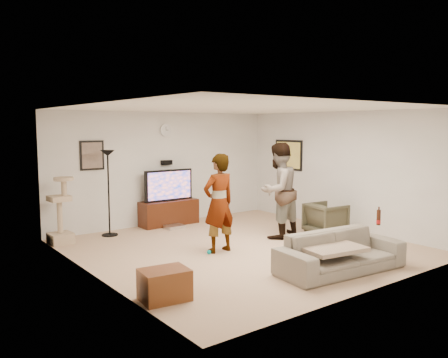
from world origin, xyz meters
TOP-DOWN VIEW (x-y plane):
  - floor at (0.00, 0.00)m, footprint 5.50×5.50m
  - ceiling at (0.00, 0.00)m, footprint 5.50×5.50m
  - wall_back at (0.00, 2.75)m, footprint 5.50×0.04m
  - wall_front at (0.00, -2.75)m, footprint 5.50×0.04m
  - wall_left at (-2.75, 0.00)m, footprint 0.04×5.50m
  - wall_right at (2.75, 0.00)m, footprint 0.04×5.50m
  - wall_clock at (0.00, 2.72)m, footprint 0.26×0.04m
  - wall_speaker at (0.00, 2.69)m, footprint 0.25×0.10m
  - picture_back at (-1.70, 2.73)m, footprint 0.42×0.03m
  - picture_right at (2.73, 1.60)m, footprint 0.03×0.78m
  - tv_stand at (-0.06, 2.50)m, footprint 1.32×0.45m
  - console_box at (-0.16, 2.11)m, footprint 0.40×0.30m
  - tv at (-0.06, 2.50)m, footprint 1.16×0.08m
  - tv_screen at (-0.06, 2.46)m, footprint 1.06×0.01m
  - floor_lamp at (-1.54, 2.34)m, footprint 0.32×0.32m
  - cat_tree at (-2.53, 2.28)m, footprint 0.42×0.42m
  - person_left at (-0.50, 0.04)m, footprint 0.64×0.43m
  - person_right at (1.05, 0.17)m, footprint 1.00×0.82m
  - sofa at (0.30, -1.97)m, footprint 2.10×1.00m
  - throw_blanket at (0.08, -1.97)m, footprint 1.00×0.83m
  - beer_bottle at (1.23, -1.97)m, footprint 0.06×0.06m
  - armchair at (2.04, -0.19)m, footprint 0.76×0.74m
  - side_table at (-2.40, -1.39)m, footprint 0.64×0.51m
  - toy_ball at (-0.74, 0.00)m, footprint 0.07×0.07m

SIDE VIEW (x-z plane):
  - floor at x=0.00m, z-range -0.02..0.00m
  - console_box at x=-0.16m, z-range 0.00..0.07m
  - toy_ball at x=-0.74m, z-range 0.00..0.07m
  - side_table at x=-2.40m, z-range 0.00..0.40m
  - tv_stand at x=-0.06m, z-range 0.00..0.55m
  - sofa at x=0.30m, z-range 0.00..0.59m
  - armchair at x=2.04m, z-range 0.00..0.64m
  - throw_blanket at x=0.08m, z-range 0.37..0.43m
  - cat_tree at x=-2.53m, z-range 0.00..1.26m
  - beer_bottle at x=1.23m, z-range 0.59..0.84m
  - floor_lamp at x=-1.54m, z-range 0.00..1.71m
  - person_left at x=-0.50m, z-range 0.00..1.72m
  - tv at x=-0.06m, z-range 0.55..1.23m
  - tv_screen at x=-0.06m, z-range 0.59..1.19m
  - person_right at x=1.05m, z-range 0.00..1.87m
  - wall_back at x=0.00m, z-range 0.00..2.50m
  - wall_front at x=0.00m, z-range 0.00..2.50m
  - wall_left at x=-2.75m, z-range 0.00..2.50m
  - wall_right at x=2.75m, z-range 0.00..2.50m
  - wall_speaker at x=0.00m, z-range 1.33..1.43m
  - picture_right at x=2.73m, z-range 1.19..1.81m
  - picture_back at x=-1.70m, z-range 1.34..1.86m
  - wall_clock at x=0.00m, z-range 1.97..2.23m
  - ceiling at x=0.00m, z-range 2.50..2.52m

